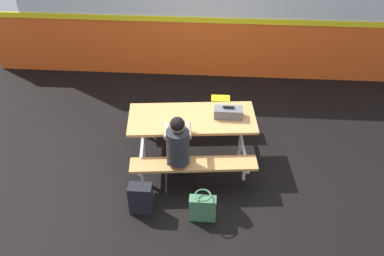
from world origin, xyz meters
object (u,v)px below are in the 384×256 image
object	(u,v)px
picnic_table_main	(192,127)
tote_bag_bright	(203,208)
toolbox_grey	(228,113)
backpack_dark	(141,198)
satchel_spare	(220,109)
student_nearer	(178,145)

from	to	relation	value
picnic_table_main	tote_bag_bright	size ratio (longest dim) A/B	4.32
toolbox_grey	backpack_dark	xyz separation A→B (m)	(-1.09, -1.14, -0.60)
satchel_spare	student_nearer	bearing A→B (deg)	-109.39
tote_bag_bright	satchel_spare	distance (m)	2.16
backpack_dark	satchel_spare	bearing A→B (deg)	64.48
student_nearer	tote_bag_bright	distance (m)	0.87
backpack_dark	tote_bag_bright	distance (m)	0.81
student_nearer	satchel_spare	bearing A→B (deg)	70.61
student_nearer	backpack_dark	size ratio (longest dim) A/B	2.74
toolbox_grey	satchel_spare	world-z (taller)	toolbox_grey
toolbox_grey	satchel_spare	size ratio (longest dim) A/B	0.91
toolbox_grey	tote_bag_bright	distance (m)	1.40
student_nearer	toolbox_grey	world-z (taller)	student_nearer
backpack_dark	satchel_spare	size ratio (longest dim) A/B	1.00
student_nearer	toolbox_grey	xyz separation A→B (m)	(0.65, 0.63, 0.10)
student_nearer	satchel_spare	distance (m)	1.72
picnic_table_main	satchel_spare	distance (m)	1.12
student_nearer	toolbox_grey	size ratio (longest dim) A/B	3.02
student_nearer	tote_bag_bright	size ratio (longest dim) A/B	2.81
tote_bag_bright	satchel_spare	size ratio (longest dim) A/B	0.98
student_nearer	toolbox_grey	bearing A→B (deg)	43.78
tote_bag_bright	satchel_spare	world-z (taller)	satchel_spare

